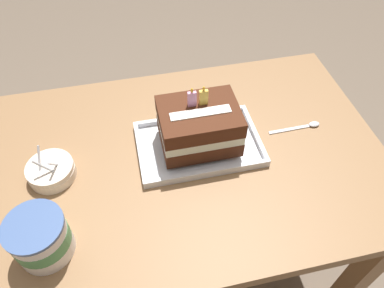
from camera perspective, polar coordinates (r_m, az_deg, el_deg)
name	(u,v)px	position (r m, az deg, el deg)	size (l,w,h in m)	color
ground_plane	(188,260)	(1.62, -0.70, -17.88)	(8.00, 8.00, 0.00)	#6B5B4C
dining_table	(186,178)	(1.09, -1.00, -5.37)	(1.12, 0.74, 0.71)	olive
foil_tray	(199,145)	(1.02, 1.06, -0.11)	(0.34, 0.22, 0.02)	silver
birthday_cake	(199,126)	(0.96, 1.12, 2.88)	(0.21, 0.16, 0.18)	#482314
bowl_stack	(51,171)	(1.01, -21.35, -3.98)	(0.12, 0.12, 0.09)	silver
ice_cream_tub	(40,238)	(0.87, -22.81, -13.49)	(0.13, 0.13, 0.11)	white
serving_spoon_near_tray	(306,126)	(1.12, 17.50, 2.74)	(0.16, 0.02, 0.01)	silver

